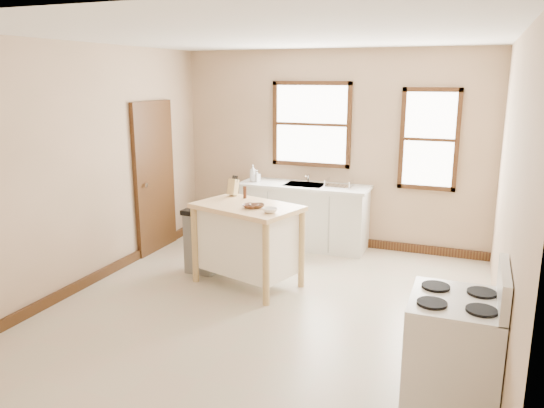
{
  "coord_description": "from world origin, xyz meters",
  "views": [
    {
      "loc": [
        1.96,
        -4.89,
        2.43
      ],
      "look_at": [
        -0.1,
        0.4,
        1.05
      ],
      "focal_mm": 35.0,
      "sensor_mm": 36.0,
      "label": 1
    }
  ],
  "objects": [
    {
      "name": "bowl_c",
      "position": [
        -0.1,
        0.32,
        1.0
      ],
      "size": [
        0.22,
        0.22,
        0.05
      ],
      "primitive_type": "imported",
      "rotation": [
        0.0,
        0.0,
        -0.56
      ],
      "color": "white",
      "rests_on": "kitchen_island"
    },
    {
      "name": "pepper_grinder",
      "position": [
        -0.63,
        0.86,
        1.05
      ],
      "size": [
        0.05,
        0.05,
        0.15
      ],
      "primitive_type": "cylinder",
      "rotation": [
        0.0,
        0.0,
        -0.11
      ],
      "color": "#401F11",
      "rests_on": "kitchen_island"
    },
    {
      "name": "door_left",
      "position": [
        -2.21,
        1.3,
        1.05
      ],
      "size": [
        0.06,
        0.9,
        2.1
      ],
      "primitive_type": "cube",
      "color": "black",
      "rests_on": "ground"
    },
    {
      "name": "baseboard_back",
      "position": [
        0.0,
        2.47,
        0.06
      ],
      "size": [
        4.5,
        0.04,
        0.12
      ],
      "primitive_type": "cube",
      "color": "black",
      "rests_on": "ground"
    },
    {
      "name": "sink_counter",
      "position": [
        -0.3,
        2.2,
        0.46
      ],
      "size": [
        1.86,
        0.62,
        0.92
      ],
      "primitive_type": null,
      "color": "silver",
      "rests_on": "ground"
    },
    {
      "name": "knife_block",
      "position": [
        -0.83,
        0.94,
        1.08
      ],
      "size": [
        0.11,
        0.11,
        0.2
      ],
      "primitive_type": null,
      "rotation": [
        0.0,
        0.0,
        -0.13
      ],
      "color": "tan",
      "rests_on": "kitchen_island"
    },
    {
      "name": "wall_right",
      "position": [
        2.25,
        0.0,
        1.4
      ],
      "size": [
        0.04,
        5.0,
        2.8
      ],
      "primitive_type": "cube",
      "color": "tan",
      "rests_on": "ground"
    },
    {
      "name": "faucet",
      "position": [
        -0.3,
        2.38,
        1.03
      ],
      "size": [
        0.03,
        0.03,
        0.22
      ],
      "primitive_type": "cylinder",
      "color": "silver",
      "rests_on": "sink_counter"
    },
    {
      "name": "dish_rack",
      "position": [
        0.2,
        2.21,
        0.97
      ],
      "size": [
        0.4,
        0.32,
        0.09
      ],
      "primitive_type": null,
      "rotation": [
        0.0,
        0.0,
        0.15
      ],
      "color": "silver",
      "rests_on": "sink_counter"
    },
    {
      "name": "bowl_b",
      "position": [
        -0.31,
        0.47,
        1.0
      ],
      "size": [
        0.24,
        0.24,
        0.04
      ],
      "primitive_type": "imported",
      "rotation": [
        0.0,
        0.0,
        0.59
      ],
      "color": "brown",
      "rests_on": "kitchen_island"
    },
    {
      "name": "baseboard_left",
      "position": [
        -2.22,
        0.0,
        0.06
      ],
      "size": [
        0.04,
        5.0,
        0.12
      ],
      "primitive_type": "cube",
      "color": "black",
      "rests_on": "ground"
    },
    {
      "name": "soap_bottle_a",
      "position": [
        -1.07,
        2.12,
        1.04
      ],
      "size": [
        0.12,
        0.12,
        0.25
      ],
      "primitive_type": "imported",
      "rotation": [
        0.0,
        0.0,
        0.37
      ],
      "color": "#B2B2B2",
      "rests_on": "sink_counter"
    },
    {
      "name": "wall_back",
      "position": [
        0.0,
        2.5,
        1.4
      ],
      "size": [
        4.5,
        0.04,
        2.8
      ],
      "primitive_type": "cube",
      "color": "tan",
      "rests_on": "ground"
    },
    {
      "name": "floor",
      "position": [
        0.0,
        0.0,
        0.0
      ],
      "size": [
        5.0,
        5.0,
        0.0
      ],
      "primitive_type": "plane",
      "color": "#BBAF94",
      "rests_on": "ground"
    },
    {
      "name": "gas_stove",
      "position": [
        1.92,
        -1.13,
        0.57
      ],
      "size": [
        0.71,
        0.71,
        1.15
      ],
      "primitive_type": null,
      "color": "silver",
      "rests_on": "ground"
    },
    {
      "name": "soap_bottle_b",
      "position": [
        -1.01,
        2.13,
        1.01
      ],
      "size": [
        0.1,
        0.1,
        0.17
      ],
      "primitive_type": "imported",
      "rotation": [
        0.0,
        0.0,
        -0.3
      ],
      "color": "#B2B2B2",
      "rests_on": "sink_counter"
    },
    {
      "name": "window_side",
      "position": [
        1.35,
        2.48,
        1.6
      ],
      "size": [
        0.77,
        0.06,
        1.37
      ],
      "primitive_type": null,
      "color": "black",
      "rests_on": "wall_back"
    },
    {
      "name": "wall_left",
      "position": [
        -2.25,
        0.0,
        1.4
      ],
      "size": [
        0.04,
        5.0,
        2.8
      ],
      "primitive_type": "cube",
      "color": "tan",
      "rests_on": "ground"
    },
    {
      "name": "kitchen_island",
      "position": [
        -0.47,
        0.56,
        0.49
      ],
      "size": [
        1.36,
        1.08,
        0.98
      ],
      "primitive_type": null,
      "rotation": [
        0.0,
        0.0,
        -0.3
      ],
      "color": "#E3C785",
      "rests_on": "ground"
    },
    {
      "name": "ceiling",
      "position": [
        0.0,
        0.0,
        2.8
      ],
      "size": [
        5.0,
        5.0,
        0.0
      ],
      "primitive_type": "plane",
      "rotation": [
        3.14,
        0.0,
        0.0
      ],
      "color": "white",
      "rests_on": "ground"
    },
    {
      "name": "bowl_a",
      "position": [
        -0.38,
        0.44,
        1.0
      ],
      "size": [
        0.21,
        0.21,
        0.04
      ],
      "primitive_type": "imported",
      "rotation": [
        0.0,
        0.0,
        -0.23
      ],
      "color": "brown",
      "rests_on": "kitchen_island"
    },
    {
      "name": "trash_bin",
      "position": [
        -1.17,
        0.74,
        0.41
      ],
      "size": [
        0.43,
        0.37,
        0.82
      ],
      "primitive_type": null,
      "rotation": [
        0.0,
        0.0,
        -0.04
      ],
      "color": "slate",
      "rests_on": "ground"
    },
    {
      "name": "window_main",
      "position": [
        -0.3,
        2.48,
        1.75
      ],
      "size": [
        1.17,
        0.06,
        1.22
      ],
      "primitive_type": null,
      "color": "black",
      "rests_on": "wall_back"
    }
  ]
}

